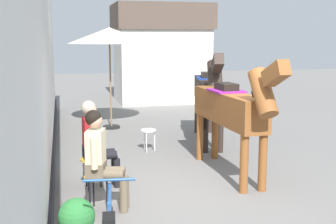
# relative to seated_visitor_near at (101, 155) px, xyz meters

# --- Properties ---
(ground_plane) EXTENTS (40.00, 40.00, 0.00)m
(ground_plane) POSITION_rel_seated_visitor_near_xyz_m (1.72, 3.39, -0.78)
(ground_plane) COLOR slate
(pub_facade_wall) EXTENTS (0.34, 14.00, 3.40)m
(pub_facade_wall) POSITION_rel_seated_visitor_near_xyz_m (-0.83, 1.89, 0.76)
(pub_facade_wall) COLOR white
(pub_facade_wall) RESTS_ON ground_plane
(distant_cottage) EXTENTS (3.40, 2.60, 3.50)m
(distant_cottage) POSITION_rel_seated_visitor_near_xyz_m (3.12, 10.14, 1.02)
(distant_cottage) COLOR silver
(distant_cottage) RESTS_ON ground_plane
(seated_visitor_near) EXTENTS (0.61, 0.48, 1.39)m
(seated_visitor_near) POSITION_rel_seated_visitor_near_xyz_m (0.00, 0.00, 0.00)
(seated_visitor_near) COLOR gold
(seated_visitor_near) RESTS_ON ground_plane
(seated_visitor_far) EXTENTS (0.61, 0.49, 1.39)m
(seated_visitor_far) POSITION_rel_seated_visitor_near_xyz_m (-0.00, 0.94, 0.00)
(seated_visitor_far) COLOR gold
(seated_visitor_far) RESTS_ON ground_plane
(saddled_horse_near) EXTENTS (0.53, 3.00, 2.06)m
(saddled_horse_near) POSITION_rel_seated_visitor_near_xyz_m (2.28, 1.03, 0.38)
(saddled_horse_near) COLOR brown
(saddled_horse_near) RESTS_ON ground_plane
(saddled_horse_far) EXTENTS (0.93, 2.95, 2.06)m
(saddled_horse_far) POSITION_rel_seated_visitor_near_xyz_m (2.68, 3.39, 0.38)
(saddled_horse_far) COLOR #2D231E
(saddled_horse_far) RESTS_ON ground_plane
(cafe_parasol) EXTENTS (2.10, 2.10, 2.58)m
(cafe_parasol) POSITION_rel_seated_visitor_near_xyz_m (0.75, 5.53, 1.59)
(cafe_parasol) COLOR black
(cafe_parasol) RESTS_ON ground_plane
(spare_stool_white) EXTENTS (0.32, 0.32, 0.46)m
(spare_stool_white) POSITION_rel_seated_visitor_near_xyz_m (1.24, 2.97, -0.38)
(spare_stool_white) COLOR white
(spare_stool_white) RESTS_ON ground_plane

